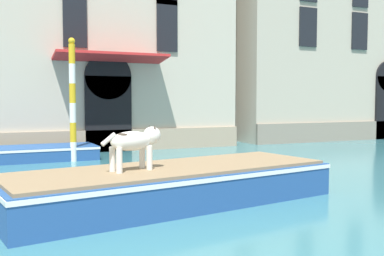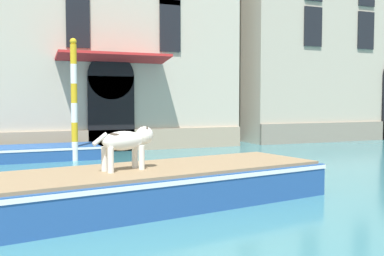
{
  "view_description": "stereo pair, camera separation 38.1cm",
  "coord_description": "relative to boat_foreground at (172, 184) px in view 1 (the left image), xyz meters",
  "views": [
    {
      "loc": [
        -0.33,
        -1.68,
        2.1
      ],
      "look_at": [
        5.46,
        11.61,
        1.2
      ],
      "focal_mm": 42.0,
      "sensor_mm": 36.0,
      "label": 1
    },
    {
      "loc": [
        0.03,
        -1.83,
        2.1
      ],
      "look_at": [
        5.46,
        11.61,
        1.2
      ],
      "focal_mm": 42.0,
      "sensor_mm": 36.0,
      "label": 2
    }
  ],
  "objects": [
    {
      "name": "mooring_pole_0",
      "position": [
        -0.86,
        7.25,
        1.73
      ],
      "size": [
        0.23,
        0.23,
        4.22
      ],
      "color": "white",
      "rests_on": "ground_plane"
    },
    {
      "name": "boat_moored_near_palazzo",
      "position": [
        -2.32,
        8.08,
        -0.14
      ],
      "size": [
        4.78,
        1.98,
        0.48
      ],
      "rotation": [
        0.0,
        0.0,
        0.02
      ],
      "color": "#234C8C",
      "rests_on": "ground_plane"
    },
    {
      "name": "dog_on_deck",
      "position": [
        -0.82,
        -0.14,
        0.91
      ],
      "size": [
        1.26,
        0.59,
        0.86
      ],
      "rotation": [
        0.0,
        0.0,
        0.26
      ],
      "color": "silver",
      "rests_on": "boat_foreground"
    },
    {
      "name": "boat_foreground",
      "position": [
        0.0,
        0.0,
        0.0
      ],
      "size": [
        7.11,
        3.45,
        0.75
      ],
      "rotation": [
        0.0,
        0.0,
        0.17
      ],
      "color": "#234C8C",
      "rests_on": "ground_plane"
    },
    {
      "name": "palazzo_right",
      "position": [
        14.14,
        12.69,
        7.15
      ],
      "size": [
        12.34,
        6.13,
        15.13
      ],
      "color": "#B2A893",
      "rests_on": "ground_plane"
    }
  ]
}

